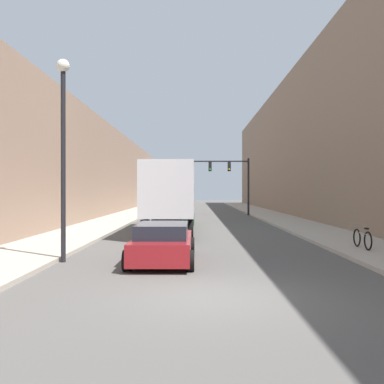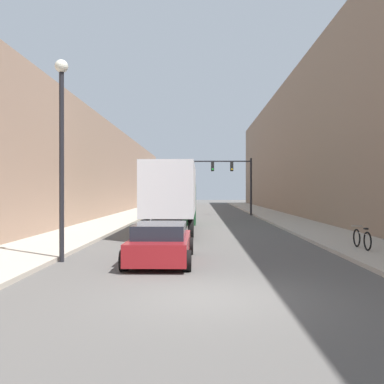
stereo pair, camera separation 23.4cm
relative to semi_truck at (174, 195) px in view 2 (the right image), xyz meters
name	(u,v)px [view 2 (the right image)]	position (x,y,z in m)	size (l,w,h in m)	color
ground_plane	(206,297)	(1.72, -16.09, -2.15)	(200.00, 200.00, 0.00)	#565451
sidewalk_right	(273,216)	(8.39, 13.91, -2.08)	(3.44, 80.00, 0.15)	#B2A899
sidewalk_left	(130,215)	(-4.95, 13.91, -2.08)	(3.44, 80.00, 0.15)	#B2A899
building_right	(325,144)	(13.11, 13.91, 4.57)	(6.00, 80.00, 13.44)	#846B56
building_left	(79,170)	(-9.67, 13.91, 2.19)	(6.00, 80.00, 8.68)	#997A66
semi_truck	(174,195)	(0.00, 0.00, 0.00)	(2.58, 12.64, 3.85)	silver
sedan_car	(161,243)	(0.27, -11.35, -1.51)	(2.12, 4.66, 1.31)	maroon
traffic_signal_gantry	(237,176)	(5.13, 15.68, 1.68)	(5.67, 0.35, 5.53)	black
street_lamp	(62,132)	(-3.08, -11.41, 2.22)	(0.44, 0.44, 6.82)	black
parked_bicycle	(362,239)	(7.87, -9.06, -1.62)	(0.44, 1.83, 0.86)	black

